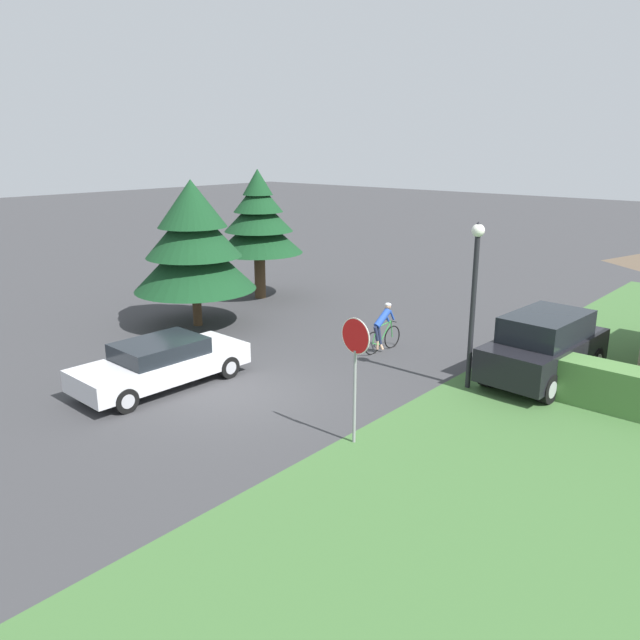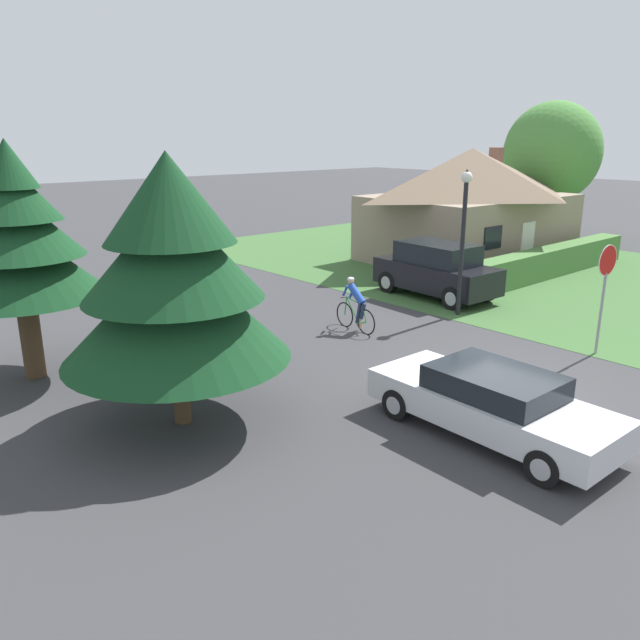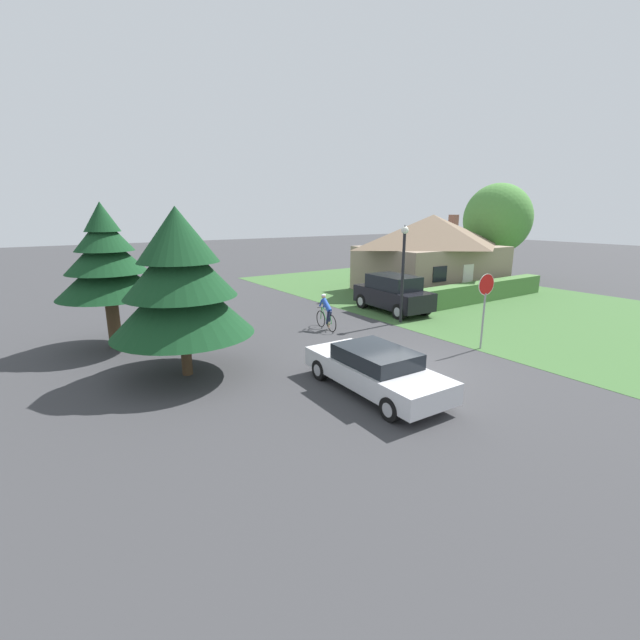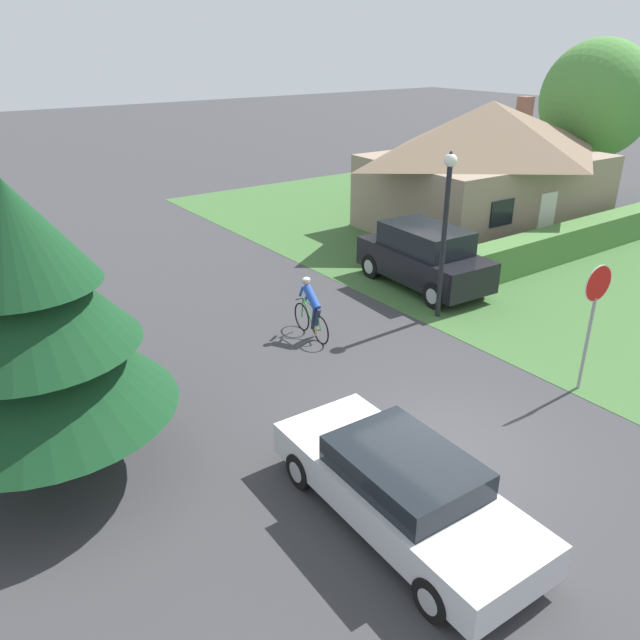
{
  "view_description": "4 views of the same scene",
  "coord_description": "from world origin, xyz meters",
  "px_view_note": "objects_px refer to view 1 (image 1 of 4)",
  "views": [
    {
      "loc": [
        11.76,
        -10.15,
        6.39
      ],
      "look_at": [
        -0.08,
        3.43,
        1.31
      ],
      "focal_mm": 35.0,
      "sensor_mm": 36.0,
      "label": 1
    },
    {
      "loc": [
        -11.57,
        -6.83,
        5.5
      ],
      "look_at": [
        -1.76,
        4.18,
        1.1
      ],
      "focal_mm": 35.0,
      "sensor_mm": 36.0,
      "label": 2
    },
    {
      "loc": [
        -9.77,
        -9.6,
        5.04
      ],
      "look_at": [
        -1.49,
        2.61,
        1.33
      ],
      "focal_mm": 24.0,
      "sensor_mm": 36.0,
      "label": 3
    },
    {
      "loc": [
        -7.58,
        -6.5,
        7.04
      ],
      "look_at": [
        -0.13,
        3.83,
        1.3
      ],
      "focal_mm": 35.0,
      "sensor_mm": 36.0,
      "label": 4
    }
  ],
  "objects_px": {
    "street_lamp": "(474,284)",
    "conifer_tall_far": "(259,221)",
    "cyclist": "(383,329)",
    "parked_suv_right": "(544,347)",
    "stop_sign": "(355,354)",
    "conifer_tall_near": "(194,243)",
    "sedan_left_lane": "(162,363)"
  },
  "relations": [
    {
      "from": "sedan_left_lane",
      "to": "conifer_tall_near",
      "type": "relative_size",
      "value": 0.92
    },
    {
      "from": "parked_suv_right",
      "to": "conifer_tall_far",
      "type": "distance_m",
      "value": 13.37
    },
    {
      "from": "sedan_left_lane",
      "to": "conifer_tall_far",
      "type": "height_order",
      "value": "conifer_tall_far"
    },
    {
      "from": "street_lamp",
      "to": "conifer_tall_far",
      "type": "bearing_deg",
      "value": 163.57
    },
    {
      "from": "sedan_left_lane",
      "to": "cyclist",
      "type": "relative_size",
      "value": 2.8
    },
    {
      "from": "conifer_tall_near",
      "to": "cyclist",
      "type": "bearing_deg",
      "value": 16.38
    },
    {
      "from": "cyclist",
      "to": "parked_suv_right",
      "type": "distance_m",
      "value": 4.95
    },
    {
      "from": "parked_suv_right",
      "to": "conifer_tall_far",
      "type": "height_order",
      "value": "conifer_tall_far"
    },
    {
      "from": "cyclist",
      "to": "street_lamp",
      "type": "xyz_separation_m",
      "value": [
        3.58,
        -1.01,
        2.14
      ]
    },
    {
      "from": "parked_suv_right",
      "to": "conifer_tall_near",
      "type": "height_order",
      "value": "conifer_tall_near"
    },
    {
      "from": "street_lamp",
      "to": "conifer_tall_far",
      "type": "relative_size",
      "value": 0.83
    },
    {
      "from": "cyclist",
      "to": "parked_suv_right",
      "type": "bearing_deg",
      "value": -74.73
    },
    {
      "from": "sedan_left_lane",
      "to": "street_lamp",
      "type": "distance_m",
      "value": 8.62
    },
    {
      "from": "conifer_tall_near",
      "to": "street_lamp",
      "type": "bearing_deg",
      "value": 5.47
    },
    {
      "from": "cyclist",
      "to": "stop_sign",
      "type": "distance_m",
      "value": 6.64
    },
    {
      "from": "stop_sign",
      "to": "street_lamp",
      "type": "distance_m",
      "value": 4.7
    },
    {
      "from": "parked_suv_right",
      "to": "conifer_tall_far",
      "type": "bearing_deg",
      "value": 86.38
    },
    {
      "from": "street_lamp",
      "to": "conifer_tall_near",
      "type": "bearing_deg",
      "value": -174.53
    },
    {
      "from": "sedan_left_lane",
      "to": "parked_suv_right",
      "type": "bearing_deg",
      "value": -44.65
    },
    {
      "from": "street_lamp",
      "to": "conifer_tall_near",
      "type": "distance_m",
      "value": 10.47
    },
    {
      "from": "conifer_tall_near",
      "to": "conifer_tall_far",
      "type": "height_order",
      "value": "conifer_tall_far"
    },
    {
      "from": "sedan_left_lane",
      "to": "stop_sign",
      "type": "height_order",
      "value": "stop_sign"
    },
    {
      "from": "parked_suv_right",
      "to": "conifer_tall_near",
      "type": "bearing_deg",
      "value": 107.18
    },
    {
      "from": "parked_suv_right",
      "to": "stop_sign",
      "type": "xyz_separation_m",
      "value": [
        -1.6,
        -6.53,
        1.12
      ]
    },
    {
      "from": "sedan_left_lane",
      "to": "conifer_tall_far",
      "type": "xyz_separation_m",
      "value": [
        -5.44,
        8.88,
        2.62
      ]
    },
    {
      "from": "cyclist",
      "to": "conifer_tall_far",
      "type": "distance_m",
      "value": 8.95
    },
    {
      "from": "sedan_left_lane",
      "to": "stop_sign",
      "type": "distance_m",
      "value": 6.24
    },
    {
      "from": "sedan_left_lane",
      "to": "parked_suv_right",
      "type": "distance_m",
      "value": 10.57
    },
    {
      "from": "cyclist",
      "to": "street_lamp",
      "type": "distance_m",
      "value": 4.29
    },
    {
      "from": "sedan_left_lane",
      "to": "stop_sign",
      "type": "bearing_deg",
      "value": -81.02
    },
    {
      "from": "cyclist",
      "to": "stop_sign",
      "type": "xyz_separation_m",
      "value": [
        3.26,
        -5.63,
        1.33
      ]
    },
    {
      "from": "stop_sign",
      "to": "cyclist",
      "type": "bearing_deg",
      "value": -54.59
    }
  ]
}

